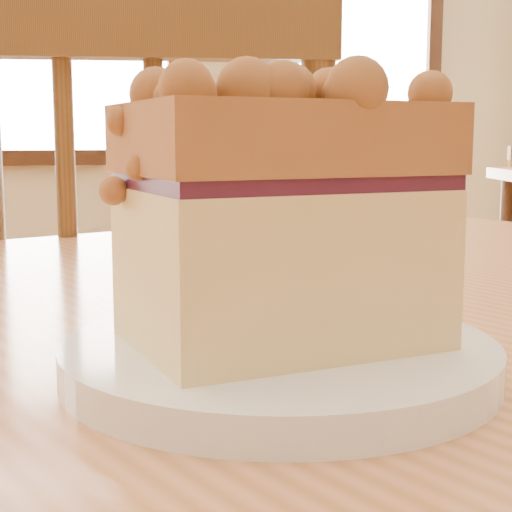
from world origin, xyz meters
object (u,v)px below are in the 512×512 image
(plate, at_px, (279,359))
(cake_slice, at_px, (281,212))
(cafe_chair_main, at_px, (160,386))
(cafe_table_main, at_px, (169,456))

(plate, distance_m, cake_slice, 0.07)
(cafe_chair_main, distance_m, cake_slice, 0.78)
(cafe_table_main, xyz_separation_m, plate, (0.02, -0.13, 0.10))
(cafe_table_main, bearing_deg, cake_slice, -96.77)
(cafe_table_main, distance_m, cake_slice, 0.21)
(plate, bearing_deg, cake_slice, -9.53)
(cake_slice, bearing_deg, cafe_table_main, 95.00)
(cafe_chair_main, height_order, cake_slice, cafe_chair_main)
(cafe_table_main, xyz_separation_m, cake_slice, (0.02, -0.13, 0.17))
(cafe_table_main, bearing_deg, plate, -96.95)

